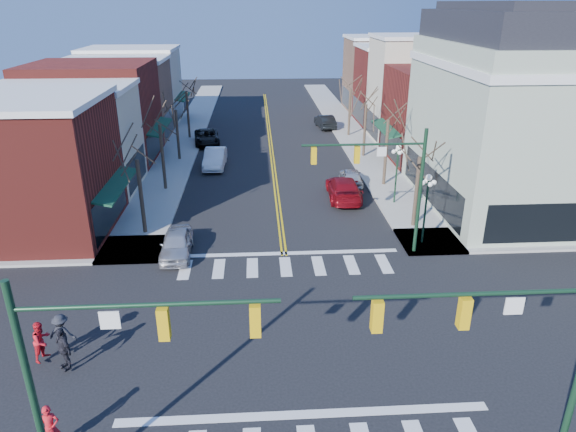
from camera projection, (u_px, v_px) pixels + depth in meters
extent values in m
plane|color=black|center=(294.00, 335.00, 22.04)|extent=(160.00, 160.00, 0.00)
cube|color=#9E9B93|center=(163.00, 185.00, 39.93)|extent=(3.50, 70.00, 0.15)
cube|color=#9E9B93|center=(385.00, 180.00, 40.94)|extent=(3.50, 70.00, 0.15)
cube|color=maroon|center=(20.00, 170.00, 30.43)|extent=(10.00, 8.50, 8.00)
cube|color=beige|center=(65.00, 142.00, 37.66)|extent=(10.00, 7.00, 7.50)
cube|color=maroon|center=(95.00, 113.00, 44.84)|extent=(10.00, 9.00, 8.50)
cube|color=#90674F|center=(118.00, 101.00, 52.57)|extent=(10.00, 7.50, 7.80)
cube|color=beige|center=(134.00, 87.00, 59.63)|extent=(10.00, 8.00, 8.20)
cube|color=maroon|center=(448.00, 116.00, 45.11)|extent=(10.00, 8.50, 8.00)
cube|color=beige|center=(423.00, 90.00, 51.86)|extent=(10.00, 7.00, 10.00)
cube|color=maroon|center=(402.00, 87.00, 59.06)|extent=(10.00, 8.00, 8.50)
cube|color=#90674F|center=(386.00, 75.00, 66.33)|extent=(10.00, 8.00, 9.00)
cube|color=#A4B29A|center=(525.00, 127.00, 34.23)|extent=(12.00, 14.00, 11.00)
cube|color=white|center=(536.00, 64.00, 32.65)|extent=(12.25, 14.25, 0.50)
cube|color=black|center=(543.00, 25.00, 31.76)|extent=(11.40, 13.40, 1.80)
cube|color=black|center=(546.00, 6.00, 31.34)|extent=(9.80, 11.80, 0.60)
cylinder|color=#14331E|center=(34.00, 401.00, 13.41)|extent=(0.20, 0.20, 7.20)
cylinder|color=#14331E|center=(148.00, 305.00, 12.52)|extent=(6.50, 0.12, 0.12)
cube|color=gold|center=(164.00, 323.00, 12.75)|extent=(0.28, 0.28, 0.90)
cube|color=gold|center=(255.00, 320.00, 12.88)|extent=(0.28, 0.28, 0.90)
cylinder|color=#14331E|center=(480.00, 294.00, 13.00)|extent=(6.50, 0.12, 0.12)
cube|color=gold|center=(464.00, 313.00, 13.19)|extent=(0.28, 0.28, 0.90)
cube|color=gold|center=(377.00, 316.00, 13.06)|extent=(0.28, 0.28, 0.90)
cylinder|color=#14331E|center=(420.00, 194.00, 27.90)|extent=(0.20, 0.20, 7.20)
cylinder|color=#14331E|center=(364.00, 145.00, 26.63)|extent=(6.50, 0.12, 0.12)
cube|color=gold|center=(357.00, 155.00, 26.82)|extent=(0.28, 0.28, 0.90)
cube|color=gold|center=(314.00, 156.00, 26.69)|extent=(0.28, 0.28, 0.90)
cylinder|color=#14331E|center=(425.00, 213.00, 29.57)|extent=(0.12, 0.12, 4.00)
sphere|color=white|center=(429.00, 177.00, 28.74)|extent=(0.36, 0.36, 0.36)
cylinder|color=#14331E|center=(396.00, 177.00, 35.56)|extent=(0.12, 0.12, 4.00)
sphere|color=white|center=(399.00, 147.00, 34.73)|extent=(0.36, 0.36, 0.36)
cylinder|color=#382B21|center=(141.00, 198.00, 30.77)|extent=(0.24, 0.24, 4.76)
cylinder|color=#382B21|center=(163.00, 158.00, 38.08)|extent=(0.24, 0.24, 5.04)
cylinder|color=#382B21|center=(178.00, 136.00, 45.55)|extent=(0.24, 0.24, 4.55)
cylinder|color=#382B21|center=(188.00, 115.00, 52.85)|extent=(0.24, 0.24, 4.90)
cylinder|color=#382B21|center=(416.00, 193.00, 31.77)|extent=(0.24, 0.24, 4.62)
cylinder|color=#382B21|center=(386.00, 153.00, 39.03)|extent=(0.24, 0.24, 5.18)
cylinder|color=#382B21|center=(365.00, 131.00, 46.46)|extent=(0.24, 0.24, 4.83)
cylinder|color=#382B21|center=(349.00, 113.00, 53.80)|extent=(0.24, 0.24, 4.97)
imported|color=#BCBBC1|center=(176.00, 244.00, 28.79)|extent=(1.80, 4.20, 1.41)
imported|color=white|center=(215.00, 158.00, 44.18)|extent=(1.86, 4.92, 1.60)
imported|color=black|center=(207.00, 137.00, 51.45)|extent=(2.98, 5.40, 1.43)
imported|color=maroon|center=(344.00, 188.00, 37.07)|extent=(2.45, 5.59, 1.60)
imported|color=#B4B4B9|center=(351.00, 177.00, 39.83)|extent=(1.87, 4.10, 1.36)
imported|color=black|center=(325.00, 121.00, 58.08)|extent=(2.14, 4.71, 1.50)
imported|color=red|center=(50.00, 428.00, 16.03)|extent=(0.65, 0.51, 1.59)
imported|color=red|center=(42.00, 341.00, 20.06)|extent=(0.89, 0.99, 1.68)
imported|color=black|center=(63.00, 348.00, 19.52)|extent=(1.06, 1.08, 1.82)
imported|color=black|center=(62.00, 333.00, 20.49)|extent=(1.17, 0.77, 1.70)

